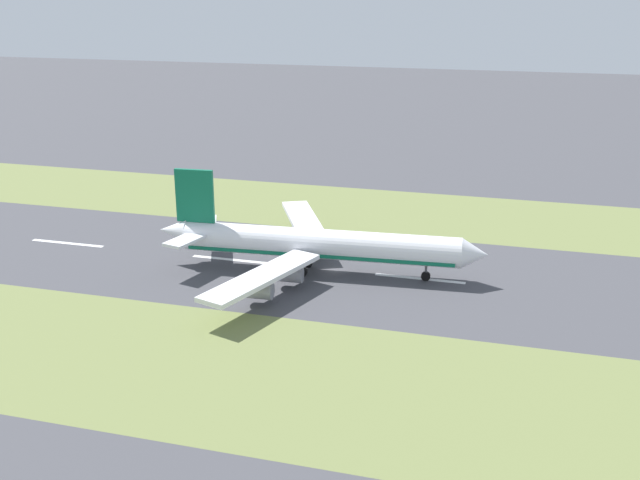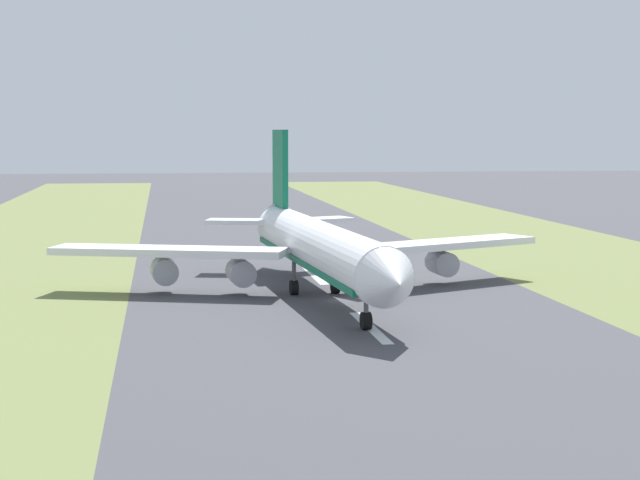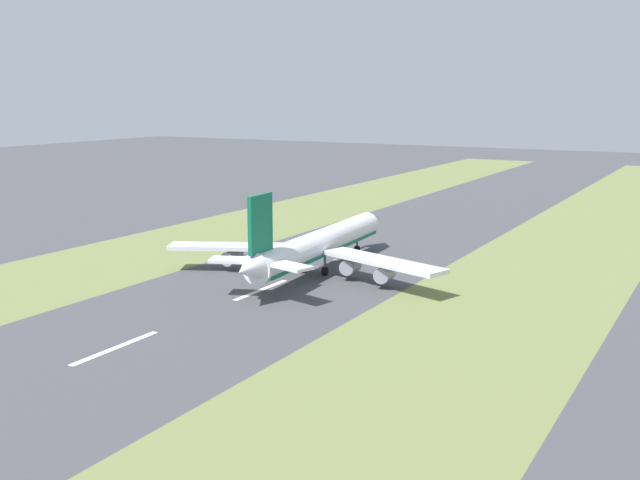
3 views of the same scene
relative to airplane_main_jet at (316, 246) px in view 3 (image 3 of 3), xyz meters
The scene contains 7 objects.
ground_plane 7.66m from the airplane_main_jet, 119.99° to the left, with size 800.00×800.00×0.00m, color #424247.
grass_median_west 47.93m from the airplane_main_jet, behind, with size 40.00×600.00×0.01m, color olive.
grass_median_east 43.25m from the airplane_main_jet, ahead, with size 40.00×600.00×0.01m, color olive.
centreline_dash_near 58.46m from the airplane_main_jet, 92.34° to the right, with size 1.20×18.00×0.01m, color silver.
centreline_dash_mid 19.22m from the airplane_main_jet, 97.46° to the right, with size 1.20×18.00×0.01m, color silver.
centreline_dash_far 22.83m from the airplane_main_jet, 96.18° to the left, with size 1.20×18.00×0.01m, color silver.
airplane_main_jet is the anchor object (origin of this frame).
Camera 3 is at (81.65, -142.30, 38.35)m, focal length 42.00 mm.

